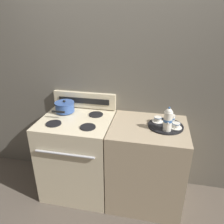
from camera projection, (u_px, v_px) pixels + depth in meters
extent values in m
plane|color=brown|center=(112.00, 191.00, 2.59)|extent=(6.00, 6.00, 0.00)
cube|color=#666056|center=(118.00, 94.00, 2.45)|extent=(6.00, 0.05, 2.20)
cube|color=beige|center=(79.00, 156.00, 2.48)|extent=(0.75, 0.65, 0.92)
cylinder|color=silver|center=(64.00, 154.00, 2.06)|extent=(0.60, 0.02, 0.02)
cylinder|color=black|center=(65.00, 112.00, 2.45)|extent=(0.15, 0.15, 0.01)
cylinder|color=black|center=(96.00, 115.00, 2.38)|extent=(0.15, 0.15, 0.01)
cylinder|color=black|center=(54.00, 124.00, 2.19)|extent=(0.15, 0.15, 0.01)
cylinder|color=black|center=(88.00, 127.00, 2.12)|extent=(0.15, 0.15, 0.01)
cube|color=beige|center=(84.00, 100.00, 2.52)|extent=(0.73, 0.05, 0.18)
cube|color=black|center=(84.00, 101.00, 2.49)|extent=(0.60, 0.01, 0.06)
cube|color=tan|center=(146.00, 164.00, 2.33)|extent=(0.76, 0.65, 0.92)
cylinder|color=#335193|center=(65.00, 107.00, 2.43)|extent=(0.21, 0.21, 0.10)
cylinder|color=#335193|center=(64.00, 103.00, 2.40)|extent=(0.21, 0.21, 0.01)
sphere|color=black|center=(64.00, 101.00, 2.40)|extent=(0.03, 0.03, 0.03)
cylinder|color=black|center=(58.00, 112.00, 2.26)|extent=(0.14, 0.02, 0.02)
cylinder|color=black|center=(165.00, 126.00, 2.14)|extent=(0.34, 0.34, 0.01)
cylinder|color=white|center=(168.00, 121.00, 2.01)|extent=(0.08, 0.08, 0.19)
cylinder|color=#38609E|center=(168.00, 120.00, 2.01)|extent=(0.08, 0.08, 0.03)
sphere|color=white|center=(169.00, 112.00, 1.97)|extent=(0.07, 0.07, 0.07)
sphere|color=#38609E|center=(169.00, 108.00, 1.96)|extent=(0.02, 0.02, 0.02)
cone|color=white|center=(168.00, 123.00, 1.95)|extent=(0.02, 0.06, 0.05)
cylinder|color=white|center=(157.00, 121.00, 2.21)|extent=(0.11, 0.11, 0.01)
cylinder|color=white|center=(158.00, 119.00, 2.20)|extent=(0.07, 0.07, 0.04)
cylinder|color=#38609E|center=(158.00, 117.00, 2.19)|extent=(0.08, 0.08, 0.01)
cylinder|color=white|center=(176.00, 127.00, 2.09)|extent=(0.11, 0.11, 0.01)
cylinder|color=white|center=(176.00, 125.00, 2.08)|extent=(0.07, 0.07, 0.04)
cylinder|color=#38609E|center=(176.00, 123.00, 2.07)|extent=(0.08, 0.08, 0.01)
cylinder|color=white|center=(172.00, 118.00, 2.20)|extent=(0.06, 0.06, 0.07)
cylinder|color=#38609E|center=(172.00, 118.00, 2.20)|extent=(0.06, 0.06, 0.01)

